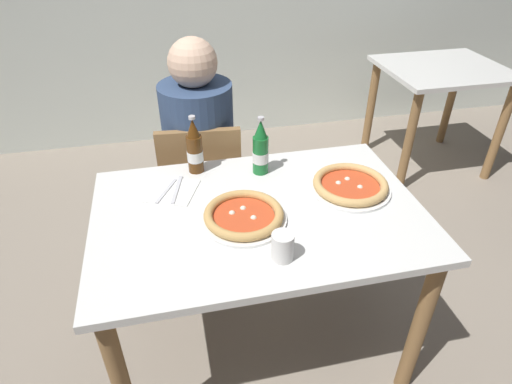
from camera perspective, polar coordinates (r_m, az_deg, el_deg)
The scene contains 11 objects.
ground_plane at distance 2.13m, azimuth 0.31°, elevation -18.88°, with size 8.00×8.00×0.00m, color gray.
dining_table_main at distance 1.66m, azimuth 0.37°, elevation -5.64°, with size 1.20×0.80×0.75m.
chair_behind_table at distance 2.22m, azimuth -7.05°, elevation 0.70°, with size 0.43×0.43×0.85m.
diner_seated at distance 2.21m, azimuth -7.22°, elevation 3.63°, with size 0.34×0.34×1.21m.
dining_table_background at distance 3.35m, azimuth 22.86°, elevation 12.33°, with size 0.80×0.70×0.75m.
pizza_margherita_near at distance 1.73m, azimuth 12.23°, elevation 0.85°, with size 0.32×0.32×0.04m.
pizza_marinara_far at distance 1.53m, azimuth -1.62°, elevation -3.13°, with size 0.31×0.31×0.04m.
beer_bottle_left at distance 1.76m, azimuth 0.60°, elevation 5.55°, with size 0.07×0.07×0.25m.
beer_bottle_center at distance 1.79m, azimuth -8.05°, elevation 5.64°, with size 0.07×0.07×0.25m.
napkin_with_cutlery at distance 1.72m, azimuth -10.97°, elevation 0.16°, with size 0.24×0.24×0.01m.
paper_cup at distance 1.37m, azimuth 3.50°, elevation -7.14°, with size 0.07×0.07×0.10m, color white.
Camera 1 is at (-0.29, -1.24, 1.70)m, focal length 30.53 mm.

